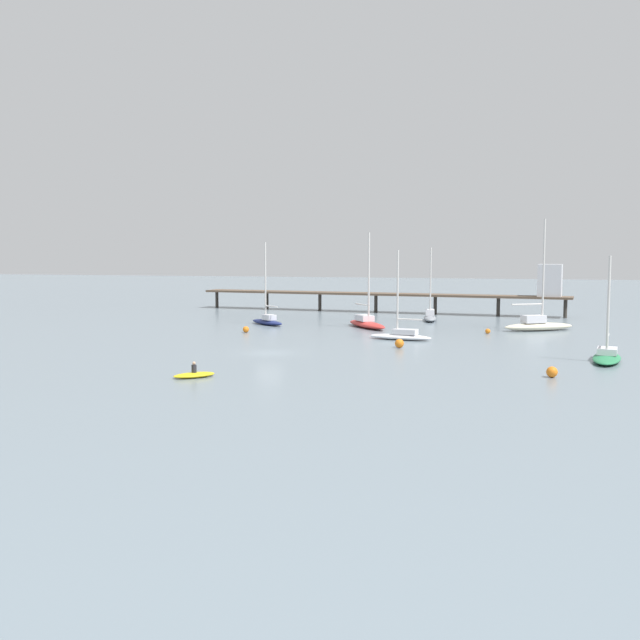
{
  "coord_description": "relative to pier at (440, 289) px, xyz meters",
  "views": [
    {
      "loc": [
        22.08,
        -60.96,
        8.83
      ],
      "look_at": [
        0.0,
        16.38,
        1.5
      ],
      "focal_mm": 41.36,
      "sensor_mm": 36.0,
      "label": 1
    }
  ],
  "objects": [
    {
      "name": "dinghy_yellow",
      "position": [
        -10.31,
        -59.55,
        -3.39
      ],
      "size": [
        3.1,
        3.19,
        1.14
      ],
      "color": "yellow",
      "rests_on": "ground_plane"
    },
    {
      "name": "mooring_buoy_mid",
      "position": [
        8.21,
        -24.68,
        -3.31
      ],
      "size": [
        0.57,
        0.57,
        0.57
      ],
      "primitive_type": "sphere",
      "color": "orange",
      "rests_on": "ground_plane"
    },
    {
      "name": "sailboat_navy",
      "position": [
        -18.51,
        -21.83,
        -2.93
      ],
      "size": [
        6.06,
        5.34,
        10.16
      ],
      "color": "navy",
      "rests_on": "ground_plane"
    },
    {
      "name": "sailboat_red",
      "position": [
        -6.01,
        -21.79,
        -2.92
      ],
      "size": [
        7.07,
        8.57,
        11.22
      ],
      "color": "red",
      "rests_on": "ground_plane"
    },
    {
      "name": "sailboat_gray",
      "position": [
        0.08,
        -10.95,
        -2.91
      ],
      "size": [
        2.54,
        6.58,
        9.53
      ],
      "color": "gray",
      "rests_on": "ground_plane"
    },
    {
      "name": "pier",
      "position": [
        0.0,
        0.0,
        0.0
      ],
      "size": [
        55.94,
        8.77,
        7.3
      ],
      "color": "brown",
      "rests_on": "ground_plane"
    },
    {
      "name": "sailboat_white",
      "position": [
        0.01,
        -32.84,
        -3.02
      ],
      "size": [
        6.78,
        2.85,
        9.13
      ],
      "color": "white",
      "rests_on": "ground_plane"
    },
    {
      "name": "ground_plane",
      "position": [
        -9.55,
        -45.95,
        -3.59
      ],
      "size": [
        400.0,
        400.0,
        0.0
      ],
      "primitive_type": "plane",
      "color": "slate"
    },
    {
      "name": "mooring_buoy_far",
      "position": [
        0.95,
        -39.34,
        -3.17
      ],
      "size": [
        0.85,
        0.85,
        0.85
      ],
      "primitive_type": "sphere",
      "color": "orange",
      "rests_on": "ground_plane"
    },
    {
      "name": "sailboat_cream",
      "position": [
        13.52,
        -19.83,
        -2.79
      ],
      "size": [
        8.42,
        6.19,
        12.67
      ],
      "color": "beige",
      "rests_on": "ground_plane"
    },
    {
      "name": "sailboat_green",
      "position": [
        18.71,
        -43.21,
        -3.08
      ],
      "size": [
        3.08,
        7.47,
        8.61
      ],
      "color": "#287F4C",
      "rests_on": "ground_plane"
    },
    {
      "name": "mooring_buoy_near",
      "position": [
        -17.78,
        -30.8,
        -3.24
      ],
      "size": [
        0.7,
        0.7,
        0.7
      ],
      "primitive_type": "sphere",
      "color": "orange",
      "rests_on": "ground_plane"
    },
    {
      "name": "mooring_buoy_inner",
      "position": [
        14.19,
        -52.61,
        -3.19
      ],
      "size": [
        0.8,
        0.8,
        0.8
      ],
      "primitive_type": "sphere",
      "color": "orange",
      "rests_on": "ground_plane"
    }
  ]
}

